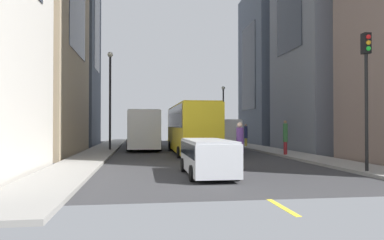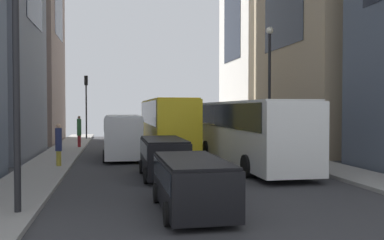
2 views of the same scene
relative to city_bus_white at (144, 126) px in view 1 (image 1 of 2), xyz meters
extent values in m
plane|color=#333335|center=(3.38, -3.96, -2.01)|extent=(40.05, 40.05, 0.00)
cube|color=gray|center=(-3.44, -3.96, -1.93)|extent=(2.39, 44.00, 0.15)
cube|color=gray|center=(10.21, -3.96, -1.93)|extent=(2.39, 44.00, 0.15)
cube|color=yellow|center=(3.38, -24.96, -2.00)|extent=(0.16, 2.00, 0.01)
cube|color=yellow|center=(3.38, -14.46, -2.00)|extent=(0.16, 2.00, 0.01)
cube|color=yellow|center=(3.38, -3.96, -2.00)|extent=(0.16, 2.00, 0.01)
cube|color=yellow|center=(3.38, 6.54, -2.00)|extent=(0.16, 2.00, 0.01)
cube|color=yellow|center=(3.38, 17.04, -2.00)|extent=(0.16, 2.00, 0.01)
cube|color=#4C5666|center=(16.52, 5.36, 6.54)|extent=(9.82, 8.82, 17.10)
cube|color=#1E232D|center=(16.52, 5.36, 6.54)|extent=(9.92, 4.85, 9.41)
cube|color=silver|center=(0.00, 0.00, -0.23)|extent=(2.55, 12.49, 3.00)
cube|color=black|center=(0.00, 0.00, 0.62)|extent=(2.60, 11.49, 1.20)
cube|color=beige|center=(0.00, 0.00, 1.31)|extent=(2.45, 11.99, 0.08)
cylinder|color=black|center=(-1.17, 3.87, -1.51)|extent=(0.46, 1.00, 1.00)
cylinder|color=black|center=(1.17, 3.87, -1.51)|extent=(0.46, 1.00, 1.00)
cylinder|color=black|center=(-1.17, -3.87, -1.51)|extent=(0.46, 1.00, 1.00)
cylinder|color=black|center=(1.17, -3.87, -1.51)|extent=(0.46, 1.00, 1.00)
cube|color=yellow|center=(3.40, -6.93, -0.15)|extent=(2.45, 12.18, 3.30)
cube|color=black|center=(3.40, -6.93, 0.71)|extent=(2.50, 11.21, 1.48)
cube|color=gold|center=(3.40, -6.93, 1.54)|extent=(2.35, 11.69, 0.08)
cylinder|color=black|center=(2.27, -3.16, -1.63)|extent=(0.44, 0.76, 0.76)
cylinder|color=black|center=(4.53, -3.16, -1.63)|extent=(0.44, 0.76, 0.76)
cylinder|color=black|center=(2.27, -10.71, -1.63)|extent=(0.44, 0.76, 0.76)
cylinder|color=black|center=(4.53, -10.71, -1.63)|extent=(0.44, 0.76, 0.76)
cube|color=white|center=(6.36, -4.09, -0.66)|extent=(2.05, 5.92, 2.30)
cube|color=black|center=(6.36, -4.09, 0.09)|extent=(2.09, 5.45, 0.69)
cube|color=silver|center=(6.36, -4.09, 0.53)|extent=(1.97, 5.69, 0.08)
cylinder|color=black|center=(5.42, -2.26, -1.65)|extent=(0.37, 0.72, 0.72)
cylinder|color=black|center=(7.31, -2.26, -1.65)|extent=(0.37, 0.72, 0.72)
cylinder|color=black|center=(5.42, -5.93, -1.65)|extent=(0.37, 0.72, 0.72)
cylinder|color=black|center=(7.31, -5.93, -1.65)|extent=(0.37, 0.72, 0.72)
cube|color=black|center=(4.70, 9.17, -1.19)|extent=(1.79, 4.36, 1.30)
cube|color=black|center=(4.70, 9.17, -0.87)|extent=(1.82, 4.02, 0.54)
cube|color=black|center=(4.70, 9.17, -0.50)|extent=(1.72, 4.19, 0.08)
cylinder|color=black|center=(3.87, 10.52, -1.70)|extent=(0.32, 0.62, 0.62)
cylinder|color=black|center=(5.52, 10.52, -1.70)|extent=(0.32, 0.62, 0.62)
cylinder|color=black|center=(3.87, 7.81, -1.70)|extent=(0.32, 0.62, 0.62)
cylinder|color=black|center=(5.52, 7.81, -1.70)|extent=(0.32, 0.62, 0.62)
cube|color=#B7BABF|center=(2.53, -18.92, -1.21)|extent=(1.73, 4.78, 1.26)
cube|color=black|center=(2.53, -18.92, -0.89)|extent=(1.76, 4.40, 0.53)
cube|color=#9C9EA2|center=(2.53, -18.92, -0.54)|extent=(1.66, 4.59, 0.08)
cylinder|color=black|center=(1.73, -17.43, -1.70)|extent=(0.31, 0.62, 0.62)
cylinder|color=black|center=(3.32, -17.43, -1.70)|extent=(0.31, 0.62, 0.62)
cylinder|color=black|center=(1.73, -20.40, -1.70)|extent=(0.31, 0.62, 0.62)
cylinder|color=black|center=(3.32, -20.40, -1.70)|extent=(0.31, 0.62, 0.62)
cube|color=black|center=(4.79, 3.16, -1.12)|extent=(1.73, 4.20, 1.44)
cube|color=black|center=(4.79, 3.16, -0.75)|extent=(1.76, 3.87, 0.61)
cube|color=black|center=(4.79, 3.16, -0.36)|extent=(1.66, 4.04, 0.08)
cylinder|color=black|center=(3.99, 4.46, -1.70)|extent=(0.31, 0.62, 0.62)
cylinder|color=black|center=(5.58, 4.46, -1.70)|extent=(0.31, 0.62, 0.62)
cylinder|color=black|center=(3.99, 1.86, -1.70)|extent=(0.31, 0.62, 0.62)
cylinder|color=black|center=(5.58, 1.86, -1.70)|extent=(0.31, 0.62, 0.62)
cylinder|color=maroon|center=(9.39, -10.48, -1.44)|extent=(0.24, 0.24, 0.84)
cylinder|color=#336B38|center=(9.39, -10.48, -0.39)|extent=(0.32, 0.32, 1.24)
sphere|color=#8C6647|center=(9.39, -10.48, 0.33)|extent=(0.21, 0.21, 0.21)
cylinder|color=#593372|center=(4.39, -17.22, -1.61)|extent=(0.26, 0.26, 0.80)
cylinder|color=#593372|center=(4.39, -17.22, -0.60)|extent=(0.35, 0.35, 1.21)
sphere|color=beige|center=(4.39, -17.22, 0.13)|extent=(0.25, 0.25, 0.25)
cylinder|color=gold|center=(9.59, -0.40, -1.49)|extent=(0.24, 0.24, 0.74)
cylinder|color=navy|center=(9.59, -0.40, -0.56)|extent=(0.32, 0.32, 1.13)
sphere|color=tan|center=(9.59, -0.40, 0.12)|extent=(0.22, 0.22, 0.22)
cylinder|color=black|center=(9.42, -19.40, 0.67)|extent=(0.14, 0.14, 5.06)
cube|color=black|center=(9.42, -19.40, 3.65)|extent=(0.32, 0.32, 0.90)
sphere|color=red|center=(9.42, -19.58, 3.90)|extent=(0.20, 0.20, 0.20)
sphere|color=orange|center=(9.42, -19.58, 3.65)|extent=(0.20, 0.20, 0.20)
sphere|color=green|center=(9.42, -19.58, 3.40)|extent=(0.20, 0.20, 0.20)
cylinder|color=black|center=(-2.75, -3.65, 1.92)|extent=(0.18, 0.18, 7.55)
sphere|color=silver|center=(-2.75, -3.65, 5.87)|extent=(0.44, 0.44, 0.44)
cylinder|color=black|center=(9.52, 8.86, 1.27)|extent=(0.18, 0.18, 6.25)
sphere|color=silver|center=(9.52, 8.86, 4.58)|extent=(0.44, 0.44, 0.44)
camera|label=1|loc=(-0.22, -33.99, 0.11)|focal=34.22mm
camera|label=2|loc=(6.94, 20.75, 0.98)|focal=38.36mm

